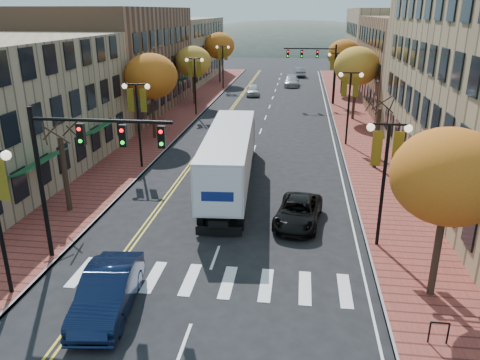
% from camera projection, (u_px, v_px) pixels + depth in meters
% --- Properties ---
extents(ground, '(200.00, 200.00, 0.00)m').
position_uv_depth(ground, '(196.00, 309.00, 17.75)').
color(ground, black).
rests_on(ground, ground).
extents(sidewalk_left, '(4.00, 85.00, 0.15)m').
position_uv_depth(sidewalk_left, '(179.00, 118.00, 49.10)').
color(sidewalk_left, brown).
rests_on(sidewalk_left, ground).
extents(sidewalk_right, '(4.00, 85.00, 0.15)m').
position_uv_depth(sidewalk_right, '(354.00, 123.00, 46.93)').
color(sidewalk_right, brown).
rests_on(sidewalk_right, ground).
extents(building_left_mid, '(12.00, 24.00, 11.00)m').
position_uv_depth(building_left_mid, '(114.00, 60.00, 51.47)').
color(building_left_mid, brown).
rests_on(building_left_mid, ground).
extents(building_left_far, '(12.00, 26.00, 9.50)m').
position_uv_depth(building_left_far, '(174.00, 50.00, 75.03)').
color(building_left_far, '#9E8966').
rests_on(building_left_far, ground).
extents(building_right_mid, '(15.00, 24.00, 10.00)m').
position_uv_depth(building_right_mid, '(435.00, 64.00, 52.95)').
color(building_right_mid, brown).
rests_on(building_right_mid, ground).
extents(building_right_far, '(15.00, 20.00, 11.00)m').
position_uv_depth(building_right_far, '(399.00, 45.00, 73.28)').
color(building_right_far, '#9E8966').
rests_on(building_right_far, ground).
extents(tree_left_a, '(0.28, 0.28, 4.20)m').
position_uv_depth(tree_left_a, '(65.00, 174.00, 25.52)').
color(tree_left_a, '#382619').
rests_on(tree_left_a, sidewalk_left).
extents(tree_left_b, '(4.48, 4.48, 7.21)m').
position_uv_depth(tree_left_b, '(151.00, 76.00, 39.34)').
color(tree_left_b, '#382619').
rests_on(tree_left_b, sidewalk_left).
extents(tree_left_c, '(4.16, 4.16, 6.69)m').
position_uv_depth(tree_left_c, '(193.00, 62.00, 54.39)').
color(tree_left_c, '#382619').
rests_on(tree_left_c, sidewalk_left).
extents(tree_left_d, '(4.61, 4.61, 7.42)m').
position_uv_depth(tree_left_d, '(219.00, 46.00, 70.97)').
color(tree_left_d, '#382619').
rests_on(tree_left_d, sidewalk_left).
extents(tree_right_a, '(4.16, 4.16, 6.69)m').
position_uv_depth(tree_right_a, '(449.00, 177.00, 16.80)').
color(tree_right_a, '#382619').
rests_on(tree_right_a, sidewalk_right).
extents(tree_right_b, '(0.28, 0.28, 4.20)m').
position_uv_depth(tree_right_b, '(377.00, 138.00, 32.67)').
color(tree_right_b, '#382619').
rests_on(tree_right_b, sidewalk_right).
extents(tree_right_c, '(4.48, 4.48, 7.21)m').
position_uv_depth(tree_right_c, '(357.00, 66.00, 46.49)').
color(tree_right_c, '#382619').
rests_on(tree_right_c, sidewalk_right).
extents(tree_right_d, '(4.35, 4.35, 7.00)m').
position_uv_depth(tree_right_d, '(344.00, 54.00, 61.45)').
color(tree_right_d, '#382619').
rests_on(tree_right_d, sidewalk_right).
extents(lamp_left_b, '(1.96, 0.36, 6.05)m').
position_uv_depth(lamp_left_b, '(138.00, 109.00, 32.10)').
color(lamp_left_b, black).
rests_on(lamp_left_b, ground).
extents(lamp_left_c, '(1.96, 0.36, 6.05)m').
position_uv_depth(lamp_left_c, '(195.00, 75.00, 48.87)').
color(lamp_left_c, black).
rests_on(lamp_left_c, ground).
extents(lamp_left_d, '(1.96, 0.36, 6.05)m').
position_uv_depth(lamp_left_d, '(223.00, 59.00, 65.65)').
color(lamp_left_d, black).
rests_on(lamp_left_d, ground).
extents(lamp_right_a, '(1.96, 0.36, 6.05)m').
position_uv_depth(lamp_right_a, '(386.00, 162.00, 20.97)').
color(lamp_right_a, black).
rests_on(lamp_right_a, ground).
extents(lamp_right_b, '(1.96, 0.36, 6.05)m').
position_uv_depth(lamp_right_b, '(350.00, 94.00, 37.74)').
color(lamp_right_b, black).
rests_on(lamp_right_b, ground).
extents(lamp_right_c, '(1.96, 0.36, 6.05)m').
position_uv_depth(lamp_right_c, '(336.00, 68.00, 54.52)').
color(lamp_right_c, black).
rests_on(lamp_right_c, ground).
extents(traffic_mast_near, '(6.10, 0.35, 7.00)m').
position_uv_depth(traffic_mast_near, '(80.00, 157.00, 19.52)').
color(traffic_mast_near, black).
rests_on(traffic_mast_near, ground).
extents(traffic_mast_far, '(6.10, 0.34, 7.00)m').
position_uv_depth(traffic_mast_far, '(318.00, 63.00, 54.55)').
color(traffic_mast_far, black).
rests_on(traffic_mast_far, ground).
extents(semi_truck, '(3.47, 15.71, 3.90)m').
position_uv_depth(semi_truck, '(231.00, 152.00, 29.45)').
color(semi_truck, black).
rests_on(semi_truck, ground).
extents(navy_sedan, '(2.31, 5.17, 1.65)m').
position_uv_depth(navy_sedan, '(108.00, 292.00, 17.41)').
color(navy_sedan, black).
rests_on(navy_sedan, ground).
extents(black_suv, '(2.79, 5.01, 1.32)m').
position_uv_depth(black_suv, '(298.00, 212.00, 24.68)').
color(black_suv, black).
rests_on(black_suv, ground).
extents(car_far_white, '(2.12, 4.36, 1.43)m').
position_uv_depth(car_far_white, '(253.00, 90.00, 62.14)').
color(car_far_white, silver).
rests_on(car_far_white, ground).
extents(car_far_silver, '(2.21, 5.19, 1.49)m').
position_uv_depth(car_far_silver, '(292.00, 81.00, 69.75)').
color(car_far_silver, '#B1B0B8').
rests_on(car_far_silver, ground).
extents(car_far_oncoming, '(2.18, 4.89, 1.56)m').
position_uv_depth(car_far_oncoming, '(299.00, 72.00, 79.92)').
color(car_far_oncoming, '#94939A').
rests_on(car_far_oncoming, ground).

